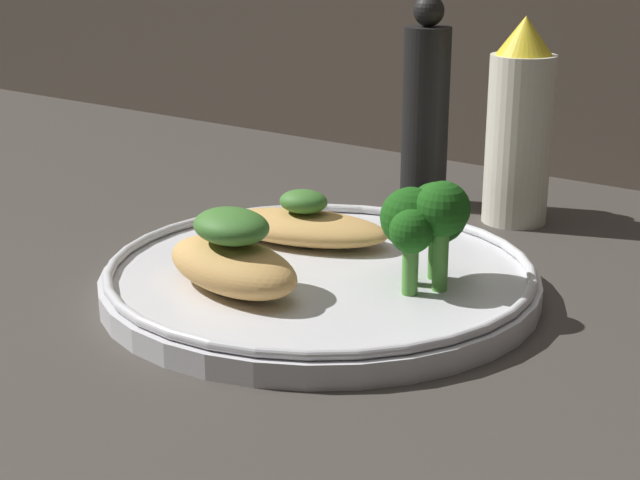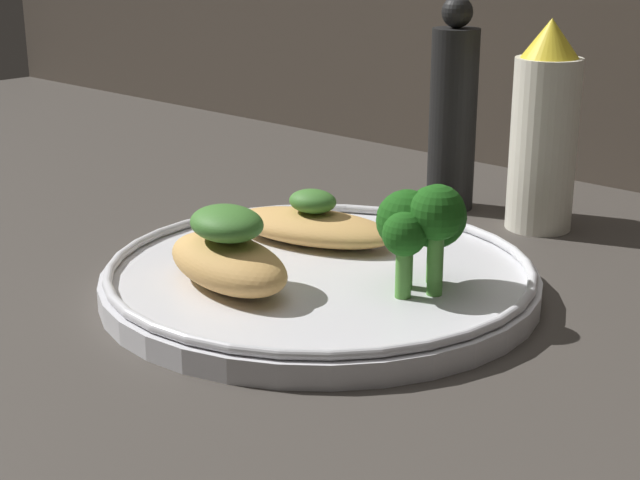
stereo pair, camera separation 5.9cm
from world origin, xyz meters
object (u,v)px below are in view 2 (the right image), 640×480
object	(u,v)px
sauce_bottle	(544,131)
pepper_grinder	(453,113)
broccoli_bunch	(423,222)
plate	(320,277)

from	to	relation	value
sauce_bottle	pepper_grinder	bearing A→B (deg)	-180.00
broccoli_bunch	pepper_grinder	size ratio (longest dim) A/B	0.40
sauce_bottle	pepper_grinder	world-z (taller)	pepper_grinder
plate	sauce_bottle	xyz separation A→B (cm)	(2.89, 20.79, 6.34)
plate	broccoli_bunch	bearing A→B (deg)	16.04
broccoli_bunch	pepper_grinder	world-z (taller)	pepper_grinder
broccoli_bunch	plate	bearing A→B (deg)	-163.96
broccoli_bunch	pepper_grinder	distance (cm)	22.26
broccoli_bunch	pepper_grinder	xyz separation A→B (cm)	(-11.45, 18.98, 2.12)
plate	pepper_grinder	size ratio (longest dim) A/B	1.63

